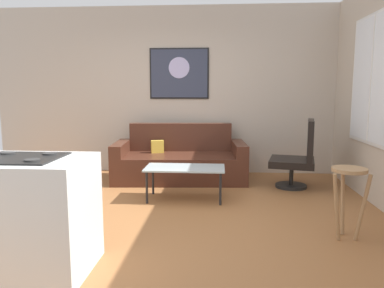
# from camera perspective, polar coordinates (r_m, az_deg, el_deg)

# --- Properties ---
(ground) EXTENTS (6.40, 6.40, 0.04)m
(ground) POSITION_cam_1_polar(r_m,az_deg,el_deg) (4.30, -5.36, -11.21)
(ground) COLOR #945E35
(back_wall) EXTENTS (6.40, 0.05, 2.80)m
(back_wall) POSITION_cam_1_polar(r_m,az_deg,el_deg) (6.46, -1.95, 8.11)
(back_wall) COLOR #BBAC9C
(back_wall) RESTS_ON ground
(couch) EXTENTS (2.09, 1.08, 0.87)m
(couch) POSITION_cam_1_polar(r_m,az_deg,el_deg) (5.94, -1.85, -2.76)
(couch) COLOR #482519
(couch) RESTS_ON ground
(coffee_table) EXTENTS (1.02, 0.53, 0.43)m
(coffee_table) POSITION_cam_1_polar(r_m,az_deg,el_deg) (4.84, -1.08, -3.94)
(coffee_table) COLOR silver
(coffee_table) RESTS_ON ground
(armchair) EXTENTS (0.74, 0.76, 0.99)m
(armchair) POSITION_cam_1_polar(r_m,az_deg,el_deg) (5.61, 15.89, -1.87)
(armchair) COLOR black
(armchair) RESTS_ON ground
(bar_stool) EXTENTS (0.37, 0.36, 0.69)m
(bar_stool) POSITION_cam_1_polar(r_m,az_deg,el_deg) (3.82, 22.69, -5.71)
(bar_stool) COLOR #A0774E
(bar_stool) RESTS_ON ground
(wall_painting) EXTENTS (1.00, 0.03, 0.85)m
(wall_painting) POSITION_cam_1_polar(r_m,az_deg,el_deg) (6.42, -1.96, 10.67)
(wall_painting) COLOR black
(window) EXTENTS (0.03, 1.34, 1.64)m
(window) POSITION_cam_1_polar(r_m,az_deg,el_deg) (5.26, 25.68, 8.86)
(window) COLOR silver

